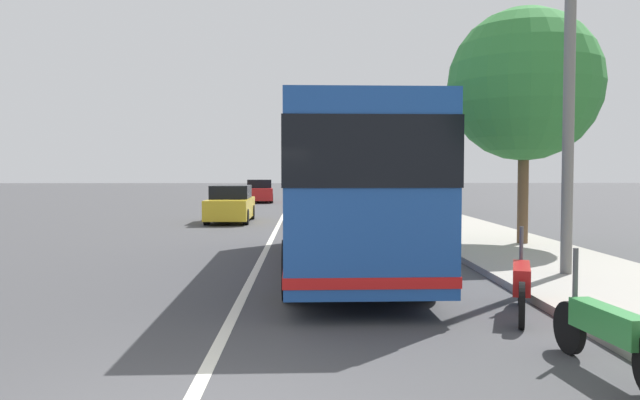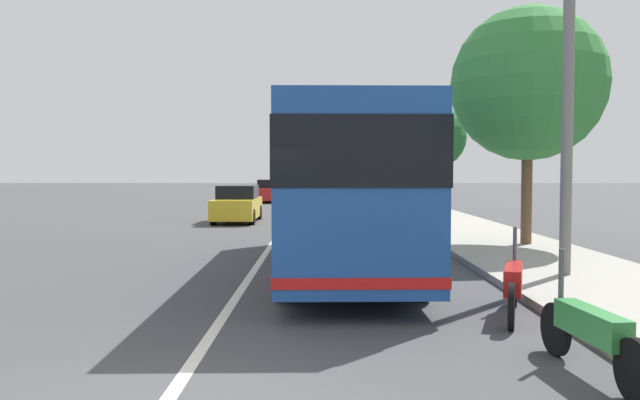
% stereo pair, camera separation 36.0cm
% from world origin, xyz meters
% --- Properties ---
extents(sidewalk_curb, '(110.00, 3.60, 0.14)m').
position_xyz_m(sidewalk_curb, '(10.00, -6.52, 0.07)').
color(sidewalk_curb, '#9E998E').
rests_on(sidewalk_curb, ground).
extents(lane_divider_line, '(110.00, 0.16, 0.01)m').
position_xyz_m(lane_divider_line, '(10.00, 0.00, 0.00)').
color(lane_divider_line, silver).
rests_on(lane_divider_line, ground).
extents(coach_bus, '(10.40, 2.69, 3.29)m').
position_xyz_m(coach_bus, '(8.75, -1.89, 1.90)').
color(coach_bus, '#1E4C9E').
rests_on(coach_bus, ground).
extents(motorcycle_by_tree, '(2.16, 0.36, 1.26)m').
position_xyz_m(motorcycle_by_tree, '(1.52, -4.23, 0.46)').
color(motorcycle_by_tree, black).
rests_on(motorcycle_by_tree, ground).
extents(motorcycle_far_end, '(2.12, 0.78, 1.27)m').
position_xyz_m(motorcycle_far_end, '(4.20, -4.25, 0.48)').
color(motorcycle_far_end, black).
rests_on(motorcycle_far_end, ground).
extents(car_behind_bus, '(4.41, 1.77, 1.54)m').
position_xyz_m(car_behind_bus, '(21.64, 2.08, 0.73)').
color(car_behind_bus, gold).
rests_on(car_behind_bus, ground).
extents(car_ahead_same_lane, '(4.42, 2.08, 1.56)m').
position_xyz_m(car_ahead_same_lane, '(38.58, 2.11, 0.74)').
color(car_ahead_same_lane, red).
rests_on(car_ahead_same_lane, ground).
extents(roadside_tree_mid_block, '(4.19, 4.19, 6.61)m').
position_xyz_m(roadside_tree_mid_block, '(12.36, -7.10, 4.51)').
color(roadside_tree_mid_block, brown).
rests_on(roadside_tree_mid_block, ground).
extents(roadside_tree_far_block, '(3.22, 3.22, 5.48)m').
position_xyz_m(roadside_tree_far_block, '(26.62, -7.11, 3.84)').
color(roadside_tree_far_block, brown).
rests_on(roadside_tree_far_block, ground).
extents(utility_pole, '(0.22, 0.22, 8.29)m').
position_xyz_m(utility_pole, '(7.16, -6.16, 4.14)').
color(utility_pole, slate).
rests_on(utility_pole, ground).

